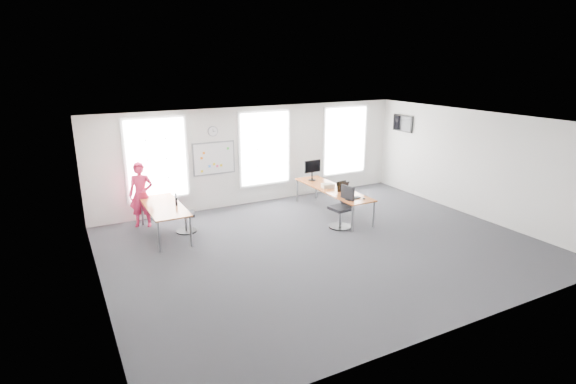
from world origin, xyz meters
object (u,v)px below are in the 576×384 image
chair_right (342,210)px  monitor (312,168)px  desk_right (333,190)px  chair_left (183,216)px  person (141,195)px  headphones (351,193)px  keyboard (353,198)px  desk_left (164,208)px

chair_right → monitor: monitor is taller
desk_right → chair_left: chair_left is taller
chair_right → person: size_ratio=0.64×
desk_right → monitor: size_ratio=4.85×
desk_right → headphones: headphones is taller
chair_left → keyboard: (4.19, -1.65, 0.32)m
headphones → monitor: (-0.18, 1.81, 0.34)m
chair_right → keyboard: chair_right is taller
chair_left → headphones: bearing=-93.7°
desk_left → monitor: monitor is taller
monitor → headphones: bearing=-87.8°
desk_right → monitor: monitor is taller
person → monitor: person is taller
keyboard → headphones: headphones is taller
desk_right → person: bearing=163.7°
chair_left → person: (-0.85, 0.94, 0.44)m
chair_left → headphones: (4.39, -1.29, 0.36)m
monitor → chair_right: bearing=-102.5°
desk_right → chair_left: 4.30m
person → monitor: size_ratio=2.77×
desk_right → chair_left: size_ratio=3.07×
headphones → monitor: monitor is taller
chair_left → desk_right: bearing=-84.8°
desk_left → person: bearing=111.6°
headphones → keyboard: bearing=-111.7°
desk_left → desk_right: bearing=-6.6°
desk_right → desk_left: bearing=173.4°
chair_right → chair_left: 4.20m
desk_left → headphones: headphones is taller
desk_left → person: 1.03m
chair_left → person: person is taller
desk_right → headphones: 0.75m
desk_left → chair_right: (4.35, -1.62, -0.24)m
person → chair_left: bearing=-25.7°
person → keyboard: bearing=-4.9°
chair_left → person: size_ratio=0.57×
chair_left → monitor: (4.21, 0.52, 0.69)m
chair_right → person: bearing=-125.8°
desk_left → headphones: 5.03m
desk_left → monitor: (4.68, 0.52, 0.40)m
desk_right → chair_right: size_ratio=2.76×
person → headphones: 5.69m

